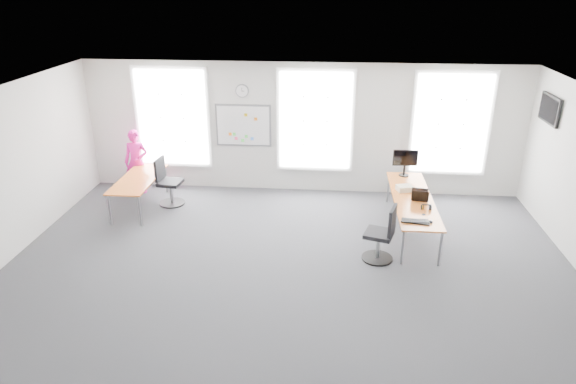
# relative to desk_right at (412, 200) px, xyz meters

# --- Properties ---
(floor) EXTENTS (10.00, 10.00, 0.00)m
(floor) POSITION_rel_desk_right_xyz_m (-2.31, -2.07, -0.65)
(floor) COLOR #2B2B30
(floor) RESTS_ON ground
(ceiling) EXTENTS (10.00, 10.00, 0.00)m
(ceiling) POSITION_rel_desk_right_xyz_m (-2.31, -2.07, 2.35)
(ceiling) COLOR white
(ceiling) RESTS_ON ground
(wall_back) EXTENTS (10.00, 0.00, 10.00)m
(wall_back) POSITION_rel_desk_right_xyz_m (-2.31, 1.93, 0.85)
(wall_back) COLOR silver
(wall_back) RESTS_ON ground
(window_left) EXTENTS (1.60, 0.06, 2.20)m
(window_left) POSITION_rel_desk_right_xyz_m (-5.31, 1.90, 1.05)
(window_left) COLOR white
(window_left) RESTS_ON wall_back
(window_mid) EXTENTS (1.60, 0.06, 2.20)m
(window_mid) POSITION_rel_desk_right_xyz_m (-2.01, 1.90, 1.05)
(window_mid) COLOR white
(window_mid) RESTS_ON wall_back
(window_right) EXTENTS (1.60, 0.06, 2.20)m
(window_right) POSITION_rel_desk_right_xyz_m (0.99, 1.90, 1.05)
(window_right) COLOR white
(window_right) RESTS_ON wall_back
(desk_right) EXTENTS (0.76, 2.86, 0.70)m
(desk_right) POSITION_rel_desk_right_xyz_m (0.00, 0.00, 0.00)
(desk_right) COLOR orange
(desk_right) RESTS_ON ground
(desk_left) EXTENTS (0.75, 1.88, 0.69)m
(desk_left) POSITION_rel_desk_right_xyz_m (-5.77, 0.59, -0.02)
(desk_left) COLOR orange
(desk_left) RESTS_ON ground
(chair_right) EXTENTS (0.60, 0.59, 1.05)m
(chair_right) POSITION_rel_desk_right_xyz_m (-0.68, -1.25, -0.19)
(chair_right) COLOR black
(chair_right) RESTS_ON ground
(chair_left) EXTENTS (0.57, 0.57, 1.06)m
(chair_left) POSITION_rel_desk_right_xyz_m (-5.21, 0.84, -0.19)
(chair_left) COLOR black
(chair_left) RESTS_ON ground
(person) EXTENTS (0.57, 0.40, 1.50)m
(person) POSITION_rel_desk_right_xyz_m (-6.11, 1.44, 0.10)
(person) COLOR #DF1991
(person) RESTS_ON ground
(whiteboard) EXTENTS (1.20, 0.03, 0.90)m
(whiteboard) POSITION_rel_desk_right_xyz_m (-3.66, 1.90, 0.90)
(whiteboard) COLOR white
(whiteboard) RESTS_ON wall_back
(wall_clock) EXTENTS (0.30, 0.04, 0.30)m
(wall_clock) POSITION_rel_desk_right_xyz_m (-3.66, 1.90, 1.70)
(wall_clock) COLOR gray
(wall_clock) RESTS_ON wall_back
(tv) EXTENTS (0.06, 0.90, 0.55)m
(tv) POSITION_rel_desk_right_xyz_m (2.64, 0.93, 1.65)
(tv) COLOR black
(tv) RESTS_ON wall_right
(keyboard) EXTENTS (0.52, 0.28, 0.02)m
(keyboard) POSITION_rel_desk_right_xyz_m (-0.10, -1.09, 0.06)
(keyboard) COLOR black
(keyboard) RESTS_ON desk_right
(mouse) EXTENTS (0.08, 0.12, 0.04)m
(mouse) POSITION_rel_desk_right_xyz_m (0.17, -1.09, 0.06)
(mouse) COLOR black
(mouse) RESTS_ON desk_right
(lens_cap) EXTENTS (0.07, 0.07, 0.01)m
(lens_cap) POSITION_rel_desk_right_xyz_m (0.09, -0.77, 0.05)
(lens_cap) COLOR black
(lens_cap) RESTS_ON desk_right
(headphones) EXTENTS (0.19, 0.10, 0.11)m
(headphones) POSITION_rel_desk_right_xyz_m (0.16, -0.53, 0.10)
(headphones) COLOR black
(headphones) RESTS_ON desk_right
(laptop_sleeve) EXTENTS (0.32, 0.22, 0.26)m
(laptop_sleeve) POSITION_rel_desk_right_xyz_m (0.11, -0.16, 0.17)
(laptop_sleeve) COLOR black
(laptop_sleeve) RESTS_ON desk_right
(paper_stack) EXTENTS (0.37, 0.32, 0.11)m
(paper_stack) POSITION_rel_desk_right_xyz_m (-0.12, 0.36, 0.10)
(paper_stack) COLOR beige
(paper_stack) RESTS_ON desk_right
(monitor) EXTENTS (0.53, 0.22, 0.59)m
(monitor) POSITION_rel_desk_right_xyz_m (-0.03, 1.22, 0.40)
(monitor) COLOR black
(monitor) RESTS_ON desk_right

